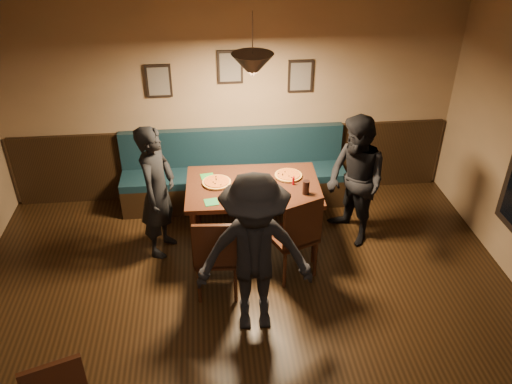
% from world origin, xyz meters
% --- Properties ---
extents(ceiling, '(7.00, 7.00, 0.00)m').
position_xyz_m(ceiling, '(0.00, 0.00, 2.80)').
color(ceiling, silver).
rests_on(ceiling, ground).
extents(wall_back, '(6.00, 0.00, 6.00)m').
position_xyz_m(wall_back, '(0.00, 3.50, 1.40)').
color(wall_back, '#8C704F').
rests_on(wall_back, ground).
extents(wainscot, '(5.88, 0.06, 1.00)m').
position_xyz_m(wainscot, '(0.00, 3.47, 0.50)').
color(wainscot, black).
rests_on(wainscot, ground).
extents(booth_bench, '(3.00, 0.60, 1.00)m').
position_xyz_m(booth_bench, '(0.00, 3.20, 0.50)').
color(booth_bench, '#0F232D').
rests_on(booth_bench, ground).
extents(picture_left, '(0.32, 0.04, 0.42)m').
position_xyz_m(picture_left, '(-0.90, 3.47, 1.70)').
color(picture_left, black).
rests_on(picture_left, wall_back).
extents(picture_center, '(0.32, 0.04, 0.42)m').
position_xyz_m(picture_center, '(0.00, 3.47, 1.85)').
color(picture_center, black).
rests_on(picture_center, wall_back).
extents(picture_right, '(0.32, 0.04, 0.42)m').
position_xyz_m(picture_right, '(0.90, 3.47, 1.70)').
color(picture_right, black).
rests_on(picture_right, wall_back).
extents(pendant_lamp, '(0.44, 0.44, 0.25)m').
position_xyz_m(pendant_lamp, '(0.17, 2.27, 2.25)').
color(pendant_lamp, black).
rests_on(pendant_lamp, ceiling).
extents(dining_table, '(1.58, 1.05, 0.83)m').
position_xyz_m(dining_table, '(0.17, 2.27, 0.42)').
color(dining_table, black).
rests_on(dining_table, floor).
extents(chair_near_left, '(0.48, 0.48, 1.01)m').
position_xyz_m(chair_near_left, '(-0.29, 1.45, 0.51)').
color(chair_near_left, black).
rests_on(chair_near_left, floor).
extents(chair_near_right, '(0.62, 0.62, 1.06)m').
position_xyz_m(chair_near_right, '(0.54, 1.68, 0.53)').
color(chair_near_right, black).
rests_on(chair_near_right, floor).
extents(diner_left, '(0.57, 0.69, 1.63)m').
position_xyz_m(diner_left, '(-0.93, 2.25, 0.81)').
color(diner_left, black).
rests_on(diner_left, floor).
extents(diner_right, '(0.87, 0.96, 1.62)m').
position_xyz_m(diner_right, '(1.39, 2.25, 0.81)').
color(diner_right, black).
rests_on(diner_right, floor).
extents(diner_front, '(1.13, 0.67, 1.73)m').
position_xyz_m(diner_front, '(0.06, 0.92, 0.86)').
color(diner_front, black).
rests_on(diner_front, floor).
extents(pizza_a, '(0.43, 0.43, 0.04)m').
position_xyz_m(pizza_a, '(-0.25, 2.34, 0.85)').
color(pizza_a, gold).
rests_on(pizza_a, dining_table).
extents(pizza_b, '(0.42, 0.42, 0.04)m').
position_xyz_m(pizza_b, '(0.14, 2.13, 0.85)').
color(pizza_b, orange).
rests_on(pizza_b, dining_table).
extents(pizza_c, '(0.36, 0.36, 0.04)m').
position_xyz_m(pizza_c, '(0.61, 2.42, 0.85)').
color(pizza_c, orange).
rests_on(pizza_c, dining_table).
extents(soda_glass, '(0.09, 0.09, 0.17)m').
position_xyz_m(soda_glass, '(0.74, 2.02, 0.91)').
color(soda_glass, black).
rests_on(soda_glass, dining_table).
extents(tabasco_bottle, '(0.03, 0.03, 0.12)m').
position_xyz_m(tabasco_bottle, '(0.64, 2.23, 0.89)').
color(tabasco_bottle, '#9C050D').
rests_on(tabasco_bottle, dining_table).
extents(napkin_a, '(0.18, 0.18, 0.01)m').
position_xyz_m(napkin_a, '(-0.35, 2.51, 0.83)').
color(napkin_a, '#1F7525').
rests_on(napkin_a, dining_table).
extents(napkin_b, '(0.17, 0.17, 0.01)m').
position_xyz_m(napkin_b, '(-0.32, 1.94, 0.83)').
color(napkin_b, '#1B6830').
rests_on(napkin_b, dining_table).
extents(cutlery_set, '(0.19, 0.03, 0.00)m').
position_xyz_m(cutlery_set, '(0.19, 1.89, 0.83)').
color(cutlery_set, silver).
rests_on(cutlery_set, dining_table).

